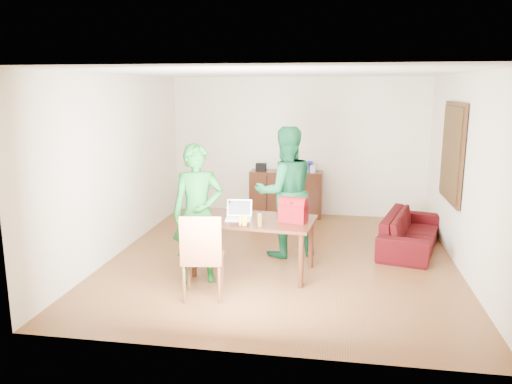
% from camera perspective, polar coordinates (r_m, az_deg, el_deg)
% --- Properties ---
extents(room, '(5.20, 5.70, 2.90)m').
position_cam_1_polar(room, '(7.31, 3.25, 2.47)').
color(room, '#492B12').
rests_on(room, ground).
extents(table, '(1.71, 1.08, 0.76)m').
position_cam_1_polar(table, '(6.78, -0.27, -3.86)').
color(table, black).
rests_on(table, ground).
extents(chair, '(0.54, 0.53, 1.06)m').
position_cam_1_polar(chair, '(6.12, -6.03, -9.18)').
color(chair, brown).
rests_on(chair, ground).
extents(person_near, '(0.76, 0.61, 1.81)m').
position_cam_1_polar(person_near, '(6.47, -6.66, -2.47)').
color(person_near, '#125119').
rests_on(person_near, ground).
extents(person_far, '(1.16, 1.05, 1.95)m').
position_cam_1_polar(person_far, '(7.43, 3.37, -0.01)').
color(person_far, '#12532D').
rests_on(person_far, ground).
extents(laptop, '(0.36, 0.27, 0.24)m').
position_cam_1_polar(laptop, '(6.73, -2.01, -2.75)').
color(laptop, white).
rests_on(laptop, table).
extents(bananas, '(0.18, 0.15, 0.06)m').
position_cam_1_polar(bananas, '(6.40, -1.46, -3.67)').
color(bananas, gold).
rests_on(bananas, table).
extents(bottle, '(0.08, 0.08, 0.20)m').
position_cam_1_polar(bottle, '(6.39, 0.45, -3.04)').
color(bottle, brown).
rests_on(bottle, table).
extents(red_bag, '(0.39, 0.29, 0.26)m').
position_cam_1_polar(red_bag, '(6.60, 4.29, -2.30)').
color(red_bag, maroon).
rests_on(red_bag, table).
extents(sofa, '(1.21, 2.03, 0.55)m').
position_cam_1_polar(sofa, '(8.25, 17.24, -4.30)').
color(sofa, '#3D0715').
rests_on(sofa, ground).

